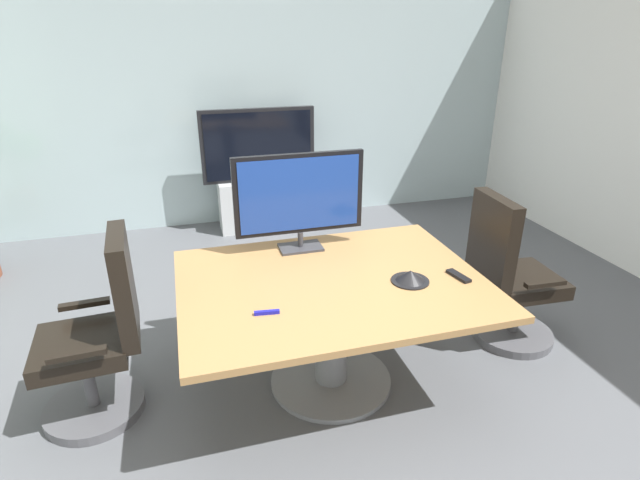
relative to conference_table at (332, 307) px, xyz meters
The scene contains 10 objects.
ground_plane 0.55m from the conference_table, 114.19° to the right, with size 7.33×7.33×0.00m, color #515459.
wall_back_glass_partition 3.22m from the conference_table, 90.48° to the left, with size 6.32×0.10×2.77m, color #9EB2B7.
conference_table is the anchor object (origin of this frame).
office_chair_left 1.32m from the conference_table, behind, with size 0.61×0.59×1.09m.
office_chair_right 1.32m from the conference_table, ahead, with size 0.61×0.58×1.09m.
tv_monitor 0.73m from the conference_table, 97.65° to the left, with size 0.84×0.18×0.64m.
wall_display_unit 2.75m from the conference_table, 89.18° to the left, with size 1.20×0.36×1.31m.
conference_phone 0.50m from the conference_table, 18.04° to the right, with size 0.22×0.22×0.07m.
remote_control 0.77m from the conference_table, 13.28° to the right, with size 0.05×0.17×0.02m, color black.
whiteboard_marker 0.54m from the conference_table, 148.62° to the right, with size 0.13×0.02×0.02m, color #1919A5.
Camera 1 is at (-0.75, -2.40, 2.09)m, focal length 28.10 mm.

